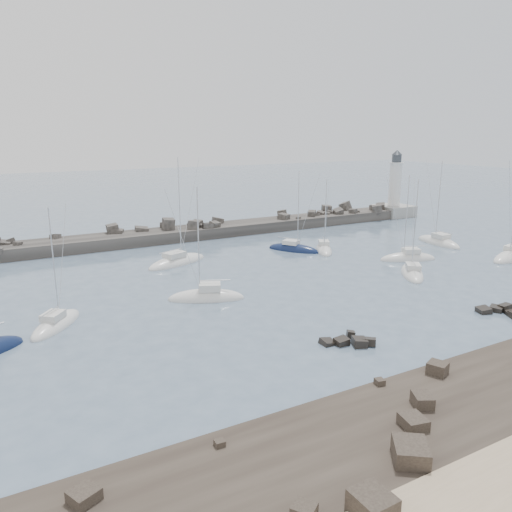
% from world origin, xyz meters
% --- Properties ---
extents(ground, '(400.00, 400.00, 0.00)m').
position_xyz_m(ground, '(0.00, 0.00, 0.00)').
color(ground, slate).
rests_on(ground, ground).
extents(rock_shelf, '(140.00, 12.13, 1.99)m').
position_xyz_m(rock_shelf, '(-0.35, -22.03, 0.02)').
color(rock_shelf, '#2A221D').
rests_on(rock_shelf, ground).
extents(rock_cluster_near, '(4.44, 3.30, 1.35)m').
position_xyz_m(rock_cluster_near, '(-4.13, -9.54, 0.12)').
color(rock_cluster_near, black).
rests_on(rock_cluster_near, ground).
extents(rock_cluster_far, '(3.81, 3.85, 1.33)m').
position_xyz_m(rock_cluster_far, '(13.97, -10.97, 0.15)').
color(rock_cluster_far, black).
rests_on(rock_cluster_far, ground).
extents(breakwater, '(115.00, 7.53, 5.19)m').
position_xyz_m(breakwater, '(-7.29, 38.02, 0.31)').
color(breakwater, '#33302D').
rests_on(breakwater, ground).
extents(lighthouse, '(7.00, 7.00, 14.60)m').
position_xyz_m(lighthouse, '(47.00, 38.00, 3.09)').
color(lighthouse, gray).
rests_on(lighthouse, ground).
extents(sailboat_2, '(6.51, 7.42, 12.02)m').
position_xyz_m(sailboat_2, '(-25.35, 6.94, 0.13)').
color(sailboat_2, silver).
rests_on(sailboat_2, ground).
extents(sailboat_3, '(10.27, 6.47, 15.43)m').
position_xyz_m(sailboat_3, '(-7.49, 22.93, 0.14)').
color(sailboat_3, silver).
rests_on(sailboat_3, ground).
extents(sailboat_4, '(8.57, 5.68, 13.23)m').
position_xyz_m(sailboat_4, '(-10.04, 7.17, 0.16)').
color(sailboat_4, silver).
rests_on(sailboat_4, ground).
extents(sailboat_5, '(5.73, 7.54, 11.81)m').
position_xyz_m(sailboat_5, '(14.58, 19.12, 0.14)').
color(sailboat_5, silver).
rests_on(sailboat_5, ground).
extents(sailboat_6, '(7.05, 8.02, 12.93)m').
position_xyz_m(sailboat_6, '(16.57, 3.25, 0.13)').
color(sailboat_6, silver).
rests_on(sailboat_6, ground).
extents(sailboat_7, '(6.59, 8.26, 12.95)m').
position_xyz_m(sailboat_7, '(10.74, 21.69, 0.13)').
color(sailboat_7, '#0E1A3C').
rests_on(sailboat_7, ground).
extents(sailboat_8, '(8.41, 5.37, 12.87)m').
position_xyz_m(sailboat_8, '(21.70, 8.97, 0.15)').
color(sailboat_8, silver).
rests_on(sailboat_8, ground).
extents(sailboat_9, '(3.77, 9.25, 14.26)m').
position_xyz_m(sailboat_9, '(33.77, 14.14, 0.15)').
color(sailboat_9, silver).
rests_on(sailboat_9, ground).
extents(sailboat_10, '(10.15, 4.91, 15.37)m').
position_xyz_m(sailboat_10, '(35.36, 2.38, 0.15)').
color(sailboat_10, silver).
rests_on(sailboat_10, ground).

